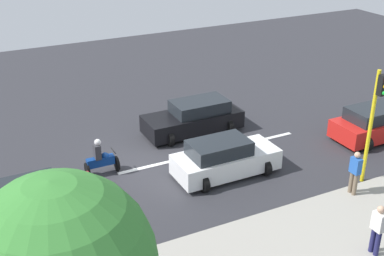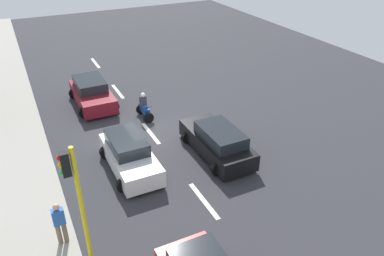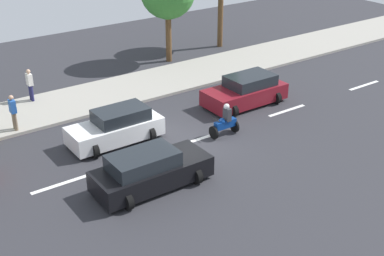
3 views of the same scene
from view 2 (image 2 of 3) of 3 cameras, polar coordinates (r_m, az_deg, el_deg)
ground_plane at (r=19.98m, az=-6.26°, el=-0.92°), size 40.00×60.00×0.10m
sidewalk at (r=19.16m, az=-26.31°, el=-5.20°), size 4.00×60.00×0.15m
lane_stripe_far_north at (r=30.56m, az=-14.38°, el=9.48°), size 0.20×2.40×0.01m
lane_stripe_north at (r=25.10m, az=-11.15°, el=5.44°), size 0.20×2.40×0.01m
lane_stripe_mid at (r=19.95m, az=-6.27°, el=-0.78°), size 0.20×2.40×0.01m
lane_stripe_south at (r=15.44m, az=1.79°, el=-10.91°), size 0.20×2.40×0.01m
car_maroon at (r=23.42m, az=-14.87°, el=5.09°), size 2.34×4.33×1.52m
car_white at (r=17.03m, az=-9.43°, el=-4.05°), size 2.13×4.15×1.52m
car_black at (r=17.80m, az=3.84°, el=-2.06°), size 2.22×4.54×1.52m
motorcycle at (r=21.21m, az=-7.24°, el=3.05°), size 0.60×1.30×1.53m
pedestrian_near_signal at (r=13.73m, az=-19.38°, el=-13.27°), size 0.40×0.24×1.69m
traffic_light_corner at (r=11.68m, az=-17.16°, el=-9.40°), size 0.49×0.24×4.50m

